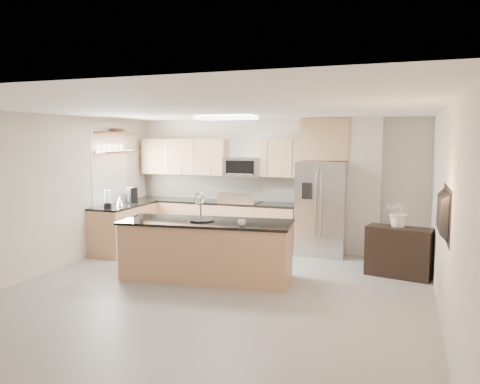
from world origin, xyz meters
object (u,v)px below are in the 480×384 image
at_px(bowl, 116,130).
at_px(island, 207,250).
at_px(cup, 242,223).
at_px(flower_vase, 400,204).
at_px(credenza, 399,252).
at_px(microwave, 243,167).
at_px(kettle, 120,201).
at_px(coffee_maker, 131,195).
at_px(platter, 201,220).
at_px(television, 438,213).
at_px(range, 241,224).
at_px(refrigerator, 322,208).
at_px(blender, 107,200).

bearing_deg(bowl, island, -27.38).
relative_size(cup, flower_vase, 0.16).
bearing_deg(credenza, microwave, 170.33).
height_order(island, kettle, island).
relative_size(credenza, coffee_maker, 3.28).
distance_m(kettle, flower_vase, 5.11).
height_order(platter, television, television).
relative_size(range, refrigerator, 0.64).
distance_m(platter, television, 3.49).
distance_m(island, flower_vase, 3.16).
bearing_deg(refrigerator, microwave, 174.14).
relative_size(microwave, credenza, 0.76).
relative_size(refrigerator, blender, 5.32).
relative_size(blender, television, 0.31).
distance_m(refrigerator, kettle, 3.88).
relative_size(kettle, flower_vase, 0.31).
bearing_deg(microwave, bowl, -154.08).
height_order(kettle, coffee_maker, coffee_maker).
bearing_deg(island, platter, -172.16).
distance_m(range, television, 4.78).
xyz_separation_m(range, credenza, (3.08, -1.12, -0.07)).
bearing_deg(platter, credenza, 21.50).
bearing_deg(flower_vase, bowl, 178.84).
distance_m(blender, bowl, 1.46).
xyz_separation_m(cup, television, (2.63, -0.66, 0.38)).
xyz_separation_m(cup, kettle, (-2.91, 1.20, 0.05)).
height_order(kettle, television, television).
bearing_deg(kettle, blender, -98.69).
height_order(cup, platter, cup).
relative_size(refrigerator, television, 1.65).
bearing_deg(island, cup, -23.95).
xyz_separation_m(island, television, (3.28, -0.87, 0.89)).
relative_size(kettle, bowl, 0.59).
height_order(island, flower_vase, flower_vase).
bearing_deg(island, blender, 157.09).
height_order(coffee_maker, flower_vase, flower_vase).
xyz_separation_m(range, refrigerator, (1.66, -0.05, 0.42)).
height_order(range, island, island).
xyz_separation_m(refrigerator, flower_vase, (1.42, -1.03, 0.27)).
bearing_deg(island, television, -21.46).
distance_m(island, cup, 0.85).
distance_m(credenza, kettle, 5.15).
relative_size(range, microwave, 1.50).
xyz_separation_m(range, kettle, (-2.02, -1.25, 0.55)).
distance_m(range, coffee_maker, 2.30).
xyz_separation_m(microwave, flower_vase, (3.08, -1.20, -0.47)).
height_order(cup, kettle, kettle).
distance_m(refrigerator, television, 3.62).
bearing_deg(platter, bowl, 151.46).
bearing_deg(television, platter, 75.85).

